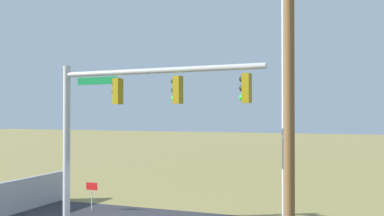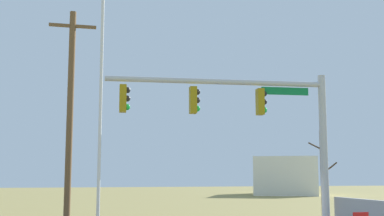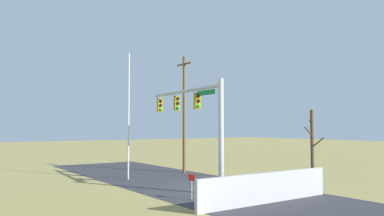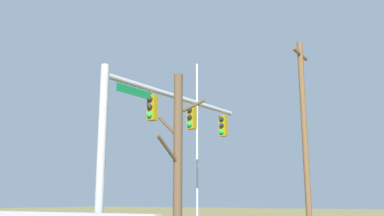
{
  "view_description": "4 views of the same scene",
  "coord_description": "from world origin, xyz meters",
  "px_view_note": "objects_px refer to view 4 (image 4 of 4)",
  "views": [
    {
      "loc": [
        -8.45,
        13.61,
        4.25
      ],
      "look_at": [
        -3.03,
        -0.92,
        4.44
      ],
      "focal_mm": 40.75,
      "sensor_mm": 36.0,
      "label": 1
    },
    {
      "loc": [
        -6.88,
        -17.49,
        2.44
      ],
      "look_at": [
        -2.71,
        -0.11,
        4.81
      ],
      "focal_mm": 46.86,
      "sensor_mm": 36.0,
      "label": 2
    },
    {
      "loc": [
        17.76,
        -13.45,
        3.55
      ],
      "look_at": [
        -1.71,
        0.13,
        4.73
      ],
      "focal_mm": 35.68,
      "sensor_mm": 36.0,
      "label": 3
    },
    {
      "loc": [
        12.25,
        9.05,
        1.68
      ],
      "look_at": [
        -1.88,
        0.2,
        5.27
      ],
      "focal_mm": 40.32,
      "sensor_mm": 36.0,
      "label": 4
    }
  ],
  "objects_px": {
    "utility_pole": "(305,133)",
    "flagpole": "(197,147)",
    "signal_mast": "(155,125)",
    "bare_tree": "(178,171)"
  },
  "relations": [
    {
      "from": "utility_pole",
      "to": "bare_tree",
      "type": "bearing_deg",
      "value": 3.64
    },
    {
      "from": "bare_tree",
      "to": "utility_pole",
      "type": "bearing_deg",
      "value": -176.36
    },
    {
      "from": "flagpole",
      "to": "utility_pole",
      "type": "xyz_separation_m",
      "value": [
        -0.93,
        5.19,
        0.4
      ]
    },
    {
      "from": "flagpole",
      "to": "bare_tree",
      "type": "relative_size",
      "value": 1.93
    },
    {
      "from": "signal_mast",
      "to": "flagpole",
      "type": "bearing_deg",
      "value": -164.12
    },
    {
      "from": "utility_pole",
      "to": "flagpole",
      "type": "bearing_deg",
      "value": -79.88
    },
    {
      "from": "signal_mast",
      "to": "utility_pole",
      "type": "bearing_deg",
      "value": 151.42
    },
    {
      "from": "signal_mast",
      "to": "utility_pole",
      "type": "height_order",
      "value": "utility_pole"
    },
    {
      "from": "signal_mast",
      "to": "flagpole",
      "type": "distance_m",
      "value": 5.88
    },
    {
      "from": "utility_pole",
      "to": "bare_tree",
      "type": "xyz_separation_m",
      "value": [
        11.46,
        0.73,
        -2.41
      ]
    }
  ]
}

